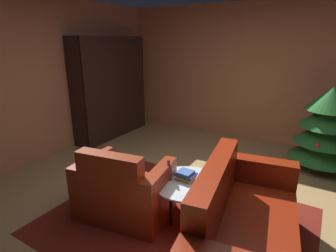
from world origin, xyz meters
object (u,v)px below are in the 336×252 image
object	(u,v)px
book_stack_on_table	(186,175)
decorated_tree	(327,129)
bottle_on_table	(169,172)
bookshelf_unit	(114,89)
coffee_table	(187,185)
couch_red	(242,231)
armchair_red	(124,192)

from	to	relation	value
book_stack_on_table	decorated_tree	xyz separation A→B (m)	(1.26, 2.22, 0.12)
bottle_on_table	bookshelf_unit	bearing A→B (deg)	142.09
book_stack_on_table	decorated_tree	distance (m)	2.56
coffee_table	book_stack_on_table	size ratio (longest dim) A/B	3.48
bookshelf_unit	book_stack_on_table	distance (m)	3.19
couch_red	book_stack_on_table	xyz separation A→B (m)	(-0.74, 0.32, 0.21)
bookshelf_unit	armchair_red	xyz separation A→B (m)	(1.98, -2.14, -0.67)
bookshelf_unit	coffee_table	size ratio (longest dim) A/B	2.60
couch_red	decorated_tree	size ratio (longest dim) A/B	1.41
bookshelf_unit	couch_red	xyz separation A→B (m)	(3.33, -2.12, -0.65)
bookshelf_unit	decorated_tree	distance (m)	3.89
bookshelf_unit	decorated_tree	bearing A→B (deg)	6.22
couch_red	coffee_table	world-z (taller)	couch_red
armchair_red	book_stack_on_table	bearing A→B (deg)	28.62
bookshelf_unit	coffee_table	distance (m)	3.26
bookshelf_unit	couch_red	bearing A→B (deg)	-32.43
coffee_table	book_stack_on_table	bearing A→B (deg)	139.45
armchair_red	coffee_table	size ratio (longest dim) A/B	1.43
armchair_red	couch_red	world-z (taller)	couch_red
coffee_table	decorated_tree	size ratio (longest dim) A/B	0.60
bottle_on_table	decorated_tree	world-z (taller)	decorated_tree
bottle_on_table	coffee_table	bearing A→B (deg)	16.35
coffee_table	book_stack_on_table	distance (m)	0.11
armchair_red	bottle_on_table	xyz separation A→B (m)	(0.45, 0.24, 0.26)
couch_red	decorated_tree	world-z (taller)	decorated_tree
armchair_red	bottle_on_table	bearing A→B (deg)	27.91
bookshelf_unit	decorated_tree	world-z (taller)	bookshelf_unit
decorated_tree	book_stack_on_table	bearing A→B (deg)	-119.53
coffee_table	decorated_tree	distance (m)	2.57
bookshelf_unit	coffee_table	bearing A→B (deg)	-34.84
bottle_on_table	decorated_tree	xyz separation A→B (m)	(1.42, 2.32, 0.08)
couch_red	book_stack_on_table	bearing A→B (deg)	156.71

